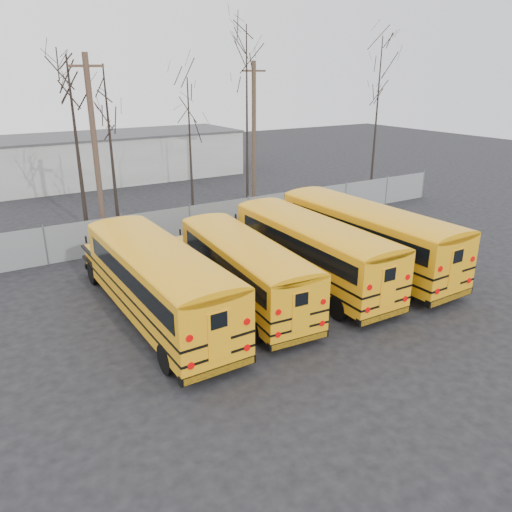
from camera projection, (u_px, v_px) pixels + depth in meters
ground at (317, 318)px, 20.00m from camera, size 120.00×120.00×0.00m
fence at (190, 223)px, 29.22m from camera, size 40.00×0.04×2.00m
distant_building at (118, 157)px, 45.82m from camera, size 22.00×8.00×4.00m
bus_a at (156, 276)px, 19.19m from camera, size 2.73×11.54×3.22m
bus_b at (243, 264)px, 20.89m from camera, size 3.27×10.61×2.93m
bus_c at (310, 245)px, 22.72m from camera, size 2.87×11.35×3.16m
bus_d at (363, 232)px, 24.34m from camera, size 2.95×12.00×3.34m
utility_pole_left at (95, 149)px, 27.72m from camera, size 1.76×0.78×10.28m
utility_pole_right at (254, 132)px, 36.42m from camera, size 1.79×0.37×10.06m
tree_2 at (78, 151)px, 28.10m from camera, size 0.26×0.26×10.21m
tree_3 at (111, 151)px, 29.85m from camera, size 0.26×0.26×9.76m
tree_4 at (190, 152)px, 31.67m from camera, size 0.26×0.26×9.02m
tree_5 at (247, 123)px, 33.38m from camera, size 0.26×0.26×12.15m
tree_6 at (376, 120)px, 37.81m from camera, size 0.26×0.26×11.77m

